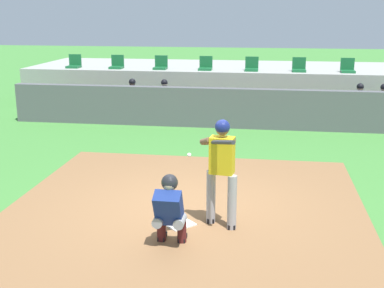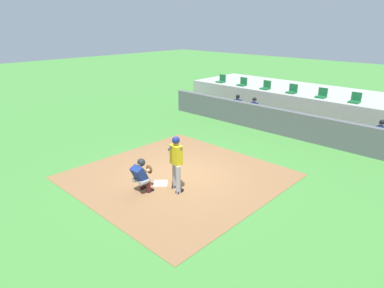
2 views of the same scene
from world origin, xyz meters
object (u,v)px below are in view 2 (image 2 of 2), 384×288
(stadium_seat_0, at_px, (221,80))
(stadium_seat_1, at_px, (242,83))
(dugout_player_1, at_px, (252,109))
(stadium_seat_2, at_px, (266,87))
(stadium_seat_4, at_px, (322,95))
(stadium_seat_5, at_px, (355,100))
(home_plate, at_px, (161,183))
(dugout_player_2, at_px, (379,135))
(catcher_crouched, at_px, (142,174))
(batter_at_plate, at_px, (176,160))
(stadium_seat_3, at_px, (292,91))
(dugout_player_0, at_px, (236,106))

(stadium_seat_0, relative_size, stadium_seat_1, 1.00)
(dugout_player_1, bearing_deg, stadium_seat_2, 104.34)
(stadium_seat_4, bearing_deg, stadium_seat_1, 180.00)
(dugout_player_1, bearing_deg, stadium_seat_5, 25.04)
(home_plate, relative_size, stadium_seat_1, 0.92)
(stadium_seat_5, bearing_deg, stadium_seat_2, 180.00)
(dugout_player_2, height_order, stadium_seat_1, stadium_seat_1)
(dugout_player_1, relative_size, dugout_player_2, 1.00)
(catcher_crouched, bearing_deg, stadium_seat_2, 102.57)
(stadium_seat_0, bearing_deg, stadium_seat_4, 0.00)
(dugout_player_2, distance_m, stadium_seat_2, 6.99)
(batter_at_plate, relative_size, dugout_player_2, 1.39)
(stadium_seat_0, bearing_deg, stadium_seat_3, 0.00)
(batter_at_plate, distance_m, stadium_seat_2, 10.60)
(dugout_player_1, relative_size, stadium_seat_3, 2.71)
(catcher_crouched, xyz_separation_m, stadium_seat_0, (-5.68, 10.91, 0.93))
(batter_at_plate, bearing_deg, catcher_crouched, -131.31)
(batter_at_plate, height_order, dugout_player_0, batter_at_plate)
(home_plate, xyz_separation_m, catcher_crouched, (-0.01, -0.73, 0.59))
(stadium_seat_0, bearing_deg, dugout_player_2, -11.64)
(stadium_seat_4, bearing_deg, stadium_seat_2, 180.00)
(batter_at_plate, height_order, stadium_seat_2, stadium_seat_2)
(home_plate, xyz_separation_m, stadium_seat_2, (-2.44, 10.18, 1.51))
(stadium_seat_3, bearing_deg, stadium_seat_0, 180.00)
(dugout_player_0, xyz_separation_m, stadium_seat_4, (3.80, 2.03, 0.86))
(catcher_crouched, xyz_separation_m, dugout_player_0, (-2.98, 8.87, 0.06))
(batter_at_plate, bearing_deg, dugout_player_0, 114.47)
(dugout_player_1, height_order, stadium_seat_3, stadium_seat_3)
(catcher_crouched, relative_size, dugout_player_2, 1.35)
(home_plate, relative_size, stadium_seat_5, 0.92)
(stadium_seat_3, bearing_deg, stadium_seat_4, 0.00)
(catcher_crouched, bearing_deg, dugout_player_2, 64.68)
(stadium_seat_5, bearing_deg, dugout_player_1, -154.96)
(stadium_seat_2, bearing_deg, catcher_crouched, -77.43)
(catcher_crouched, xyz_separation_m, stadium_seat_2, (-2.43, 10.91, 0.93))
(stadium_seat_1, height_order, stadium_seat_5, same)
(dugout_player_1, distance_m, stadium_seat_5, 4.88)
(stadium_seat_1, bearing_deg, stadium_seat_3, 0.00)
(catcher_crouched, distance_m, stadium_seat_3, 10.97)
(home_plate, bearing_deg, dugout_player_0, 110.14)
(stadium_seat_2, relative_size, stadium_seat_3, 1.00)
(stadium_seat_1, bearing_deg, dugout_player_1, -43.49)
(home_plate, bearing_deg, dugout_player_1, 103.25)
(dugout_player_2, height_order, stadium_seat_0, stadium_seat_0)
(home_plate, relative_size, batter_at_plate, 0.24)
(dugout_player_2, distance_m, stadium_seat_0, 10.12)
(stadium_seat_0, bearing_deg, stadium_seat_5, 0.00)
(batter_at_plate, bearing_deg, dugout_player_2, 66.57)
(stadium_seat_1, height_order, stadium_seat_2, same)
(stadium_seat_3, bearing_deg, stadium_seat_5, 0.00)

